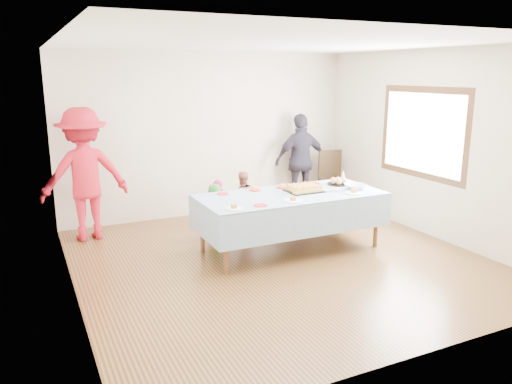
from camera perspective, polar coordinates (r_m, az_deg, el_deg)
ground at (r=6.53m, az=2.69°, el=-7.75°), size 5.00×5.00×0.00m
room_walls at (r=6.15m, az=3.30°, el=7.93°), size 5.04×5.04×2.72m
party_table at (r=6.71m, az=4.01°, el=-0.68°), size 2.50×1.10×0.78m
birthday_cake at (r=6.84m, az=5.52°, el=0.38°), size 0.48×0.37×0.08m
rolls_tray at (r=7.33m, az=9.40°, el=1.16°), size 0.32×0.32×0.10m
punch_bowl at (r=7.09m, az=11.33°, el=0.60°), size 0.29×0.29×0.07m
party_hat at (r=7.64m, az=9.91°, el=1.92°), size 0.09×0.09×0.16m
fork_pile at (r=6.89m, az=8.91°, el=0.31°), size 0.24×0.18×0.07m
plate_red_far_a at (r=6.69m, az=-3.81°, el=-0.19°), size 0.16×0.16×0.01m
plate_red_far_b at (r=6.88m, az=-0.14°, el=0.22°), size 0.17×0.17×0.01m
plate_red_far_c at (r=7.04m, az=3.00°, el=0.51°), size 0.18×0.18×0.01m
plate_red_far_d at (r=7.33m, az=6.57°, el=0.97°), size 0.19×0.19×0.01m
plate_red_near at (r=6.10m, az=0.54°, el=-1.52°), size 0.17×0.17×0.01m
plate_white_left at (r=5.96m, az=-2.53°, el=-1.88°), size 0.21×0.21×0.01m
plate_white_mid at (r=6.32m, az=4.25°, el=-1.00°), size 0.24×0.24×0.01m
plate_white_right at (r=6.85m, az=11.14°, el=-0.10°), size 0.24×0.24×0.01m
dining_chair at (r=9.04m, az=8.70°, el=1.84°), size 0.50×0.50×1.01m
toddler_left at (r=7.76m, az=-4.45°, el=-1.35°), size 0.28×0.19×0.77m
toddler_mid at (r=7.24m, az=-4.69°, el=-2.23°), size 0.47×0.40×0.82m
toddler_right at (r=7.80m, az=-1.60°, el=-0.79°), size 0.46×0.37×0.88m
adult_left at (r=7.51m, az=-19.01°, el=1.89°), size 1.28×0.80×1.90m
adult_right at (r=8.93m, az=5.16°, el=3.57°), size 1.01×0.49×1.67m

